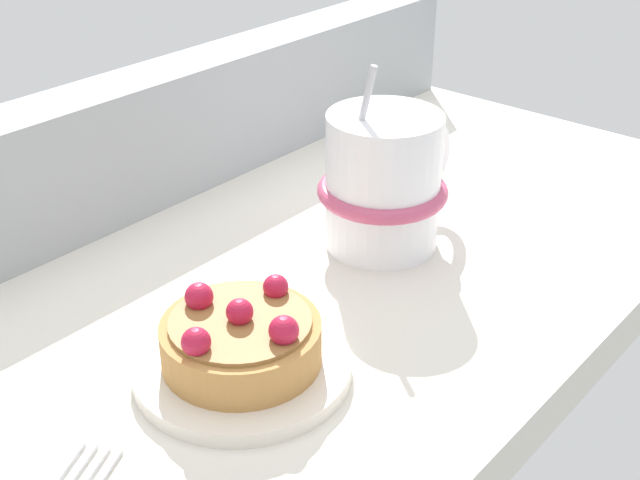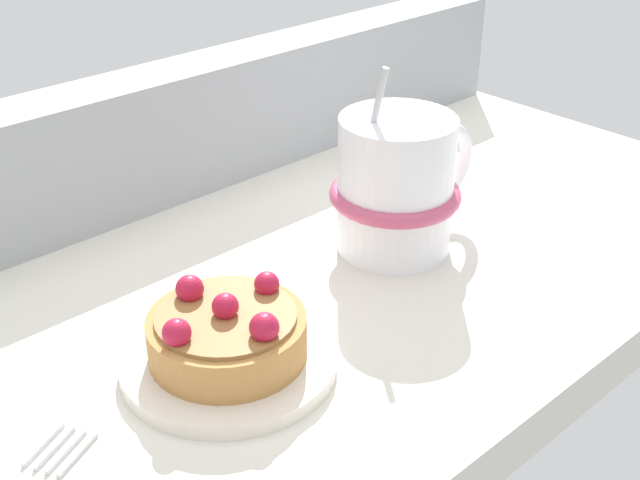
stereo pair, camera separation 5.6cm
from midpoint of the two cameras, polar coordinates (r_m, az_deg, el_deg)
The scene contains 5 objects.
ground_plane at distance 60.54cm, azimuth -6.66°, elevation -5.18°, with size 89.13×41.16×3.65cm, color silver.
window_rail_back at distance 69.86cm, azimuth -17.18°, elevation 5.25°, with size 87.35×5.57×10.64cm, color #9EA3A8.
dessert_plate at distance 52.20cm, azimuth -8.32°, elevation -8.55°, with size 13.20×13.20×1.02cm.
raspberry_tart at distance 50.92cm, azimuth -8.50°, elevation -6.65°, with size 9.60×9.60×4.33cm.
coffee_mug at distance 63.21cm, azimuth 1.85°, elevation 3.88°, with size 13.64×9.82×14.53cm.
Camera 1 is at (-35.19, -35.44, 32.18)cm, focal length 47.67 mm.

